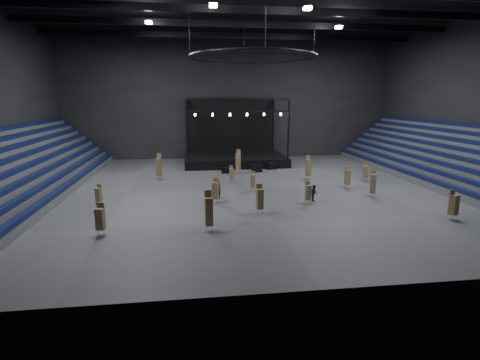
{
  "coord_description": "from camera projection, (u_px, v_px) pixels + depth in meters",
  "views": [
    {
      "loc": [
        -6.14,
        -37.02,
        9.18
      ],
      "look_at": [
        -1.52,
        -2.0,
        1.4
      ],
      "focal_mm": 28.0,
      "sensor_mm": 36.0,
      "label": 1
    }
  ],
  "objects": [
    {
      "name": "wall_back",
      "position": [
        230.0,
        99.0,
        57.0
      ],
      "size": [
        50.0,
        0.2,
        18.0
      ],
      "primitive_type": "cube",
      "color": "black",
      "rests_on": "ground"
    },
    {
      "name": "truss_ring",
      "position": [
        253.0,
        57.0,
        35.8
      ],
      "size": [
        12.3,
        12.3,
        5.15
      ],
      "color": "black",
      "rests_on": "ceiling"
    },
    {
      "name": "chair_stack_3",
      "position": [
        260.0,
        198.0,
        29.98
      ],
      "size": [
        0.56,
        0.56,
        2.45
      ],
      "rotation": [
        0.0,
        0.0,
        0.11
      ],
      "color": "silver",
      "rests_on": "floor"
    },
    {
      "name": "chair_stack_2",
      "position": [
        231.0,
        174.0,
        41.01
      ],
      "size": [
        0.47,
        0.47,
        1.93
      ],
      "rotation": [
        0.0,
        0.0,
        0.12
      ],
      "color": "silver",
      "rests_on": "floor"
    },
    {
      "name": "chair_stack_11",
      "position": [
        253.0,
        181.0,
        37.3
      ],
      "size": [
        0.48,
        0.48,
        2.04
      ],
      "rotation": [
        0.0,
        0.0,
        -0.03
      ],
      "color": "silver",
      "rests_on": "floor"
    },
    {
      "name": "crew_member",
      "position": [
        314.0,
        193.0,
        33.97
      ],
      "size": [
        0.64,
        0.78,
        1.47
      ],
      "primitive_type": "imported",
      "rotation": [
        0.0,
        0.0,
        1.45
      ],
      "color": "black",
      "rests_on": "floor"
    },
    {
      "name": "chair_stack_0",
      "position": [
        159.0,
        166.0,
        42.71
      ],
      "size": [
        0.67,
        0.67,
        2.99
      ],
      "rotation": [
        0.0,
        0.0,
        -0.32
      ],
      "color": "silver",
      "rests_on": "floor"
    },
    {
      "name": "chair_stack_7",
      "position": [
        238.0,
        161.0,
        45.98
      ],
      "size": [
        0.7,
        0.7,
        3.0
      ],
      "rotation": [
        0.0,
        0.0,
        -0.34
      ],
      "color": "silver",
      "rests_on": "floor"
    },
    {
      "name": "chair_stack_12",
      "position": [
        100.0,
        218.0,
        25.26
      ],
      "size": [
        0.6,
        0.6,
        2.27
      ],
      "rotation": [
        0.0,
        0.0,
        -0.16
      ],
      "color": "silver",
      "rests_on": "floor"
    },
    {
      "name": "flight_case_right",
      "position": [
        272.0,
        166.0,
        49.02
      ],
      "size": [
        1.38,
        0.92,
        0.84
      ],
      "primitive_type": "cube",
      "rotation": [
        0.0,
        0.0,
        0.24
      ],
      "color": "black",
      "rests_on": "floor"
    },
    {
      "name": "flight_case_mid",
      "position": [
        257.0,
        168.0,
        47.27
      ],
      "size": [
        1.44,
        0.85,
        0.9
      ],
      "primitive_type": "cube",
      "rotation": [
        0.0,
        0.0,
        -0.13
      ],
      "color": "black",
      "rests_on": "floor"
    },
    {
      "name": "man_center",
      "position": [
        218.0,
        189.0,
        34.73
      ],
      "size": [
        0.73,
        0.58,
        1.76
      ],
      "primitive_type": "imported",
      "rotation": [
        0.0,
        0.0,
        3.41
      ],
      "color": "black",
      "rests_on": "floor"
    },
    {
      "name": "roof_girders",
      "position": [
        253.0,
        10.0,
        34.9
      ],
      "size": [
        49.0,
        30.35,
        0.7
      ],
      "color": "black",
      "rests_on": "ceiling"
    },
    {
      "name": "bleachers_left",
      "position": [
        13.0,
        178.0,
        35.3
      ],
      "size": [
        7.2,
        40.0,
        6.4
      ],
      "color": "#525255",
      "rests_on": "floor"
    },
    {
      "name": "flight_case_left",
      "position": [
        226.0,
        170.0,
        46.51
      ],
      "size": [
        1.11,
        0.58,
        0.73
      ],
      "primitive_type": "cube",
      "rotation": [
        0.0,
        0.0,
        0.03
      ],
      "color": "black",
      "rests_on": "floor"
    },
    {
      "name": "floor",
      "position": [
        252.0,
        189.0,
        38.6
      ],
      "size": [
        50.0,
        50.0,
        0.0
      ],
      "primitive_type": "plane",
      "color": "#48484A",
      "rests_on": "ground"
    },
    {
      "name": "chair_stack_1",
      "position": [
        209.0,
        211.0,
        26.03
      ],
      "size": [
        0.58,
        0.58,
        2.92
      ],
      "rotation": [
        0.0,
        0.0,
        0.12
      ],
      "color": "silver",
      "rests_on": "floor"
    },
    {
      "name": "chair_stack_4",
      "position": [
        366.0,
        171.0,
        41.94
      ],
      "size": [
        0.49,
        0.49,
        2.06
      ],
      "rotation": [
        0.0,
        0.0,
        -0.02
      ],
      "color": "silver",
      "rests_on": "floor"
    },
    {
      "name": "floodlights",
      "position": [
        261.0,
        7.0,
        31.16
      ],
      "size": [
        28.6,
        16.6,
        0.25
      ],
      "color": "white",
      "rests_on": "roof_girders"
    },
    {
      "name": "stage",
      "position": [
        234.0,
        152.0,
        54.01
      ],
      "size": [
        14.0,
        10.0,
        9.2
      ],
      "color": "black",
      "rests_on": "floor"
    },
    {
      "name": "wall_front",
      "position": [
        331.0,
        102.0,
        16.33
      ],
      "size": [
        50.0,
        0.2,
        18.0
      ],
      "primitive_type": "cube",
      "color": "black",
      "rests_on": "ground"
    },
    {
      "name": "chair_stack_8",
      "position": [
        373.0,
        183.0,
        35.09
      ],
      "size": [
        0.57,
        0.57,
        2.64
      ],
      "rotation": [
        0.0,
        0.0,
        -0.26
      ],
      "color": "silver",
      "rests_on": "floor"
    },
    {
      "name": "chair_stack_6",
      "position": [
        308.0,
        167.0,
        42.87
      ],
      "size": [
        0.52,
        0.52,
        2.76
      ],
      "rotation": [
        0.0,
        0.0,
        0.09
      ],
      "color": "silver",
      "rests_on": "floor"
    },
    {
      "name": "chair_stack_9",
      "position": [
        215.0,
        190.0,
        33.05
      ],
      "size": [
        0.63,
        0.63,
        2.28
      ],
      "rotation": [
        0.0,
        0.0,
        -0.3
      ],
      "color": "silver",
      "rests_on": "floor"
    },
    {
      "name": "chair_stack_5",
      "position": [
        308.0,
        192.0,
        32.84
      ],
      "size": [
        0.48,
        0.48,
        2.03
      ],
      "rotation": [
        0.0,
        0.0,
        0.06
      ],
      "color": "silver",
      "rests_on": "floor"
    },
    {
      "name": "ceiling",
      "position": [
        253.0,
        1.0,
        34.73
      ],
      "size": [
        50.0,
        42.0,
        0.2
      ],
      "primitive_type": "cube",
      "color": "black",
      "rests_on": "wall_back"
    },
    {
      "name": "chair_stack_14",
      "position": [
        347.0,
        177.0,
        38.46
      ],
      "size": [
        0.5,
        0.5,
        2.32
      ],
      "rotation": [
        0.0,
        0.0,
        0.03
      ],
      "color": "silver",
      "rests_on": "floor"
    },
    {
      "name": "chair_stack_13",
      "position": [
        99.0,
        196.0,
        31.61
      ],
      "size": [
        0.55,
        0.55,
        2.08
      ],
      "rotation": [
        0.0,
        0.0,
        -0.36
      ],
      "color": "silver",
      "rests_on": "floor"
    },
    {
      "name": "bleachers_right",
      "position": [
        458.0,
        167.0,
        41.16
      ],
      "size": [
        7.2,
        40.0,
        6.4
      ],
      "color": "#525255",
      "rests_on": "floor"
    },
    {
      "name": "chair_stack_10",
      "position": [
        454.0,
        204.0,
        28.46
      ],
      "size": [
        0.68,
        0.68,
        2.37
      ],
      "rotation": [
        0.0,
        0.0,
        0.33
      ],
      "color": "silver",
      "rests_on": "floor"
    }
  ]
}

